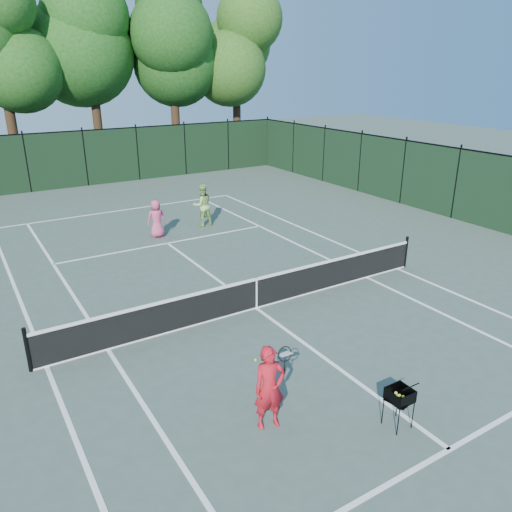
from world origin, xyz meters
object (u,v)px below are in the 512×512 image
player_green (202,205)px  loose_ball_midcourt (255,360)px  player_pink (156,219)px  coach (270,388)px  ball_hopper (400,395)px

player_green → loose_ball_midcourt: (-3.57, -10.01, -0.85)m
player_pink → player_green: 2.23m
coach → loose_ball_midcourt: size_ratio=24.08×
coach → loose_ball_midcourt: 2.30m
coach → ball_hopper: size_ratio=2.05×
player_green → ball_hopper: size_ratio=2.20×
coach → loose_ball_midcourt: (0.91, 1.96, -0.79)m
loose_ball_midcourt → player_pink: bearing=81.8°
coach → player_pink: bearing=89.7°
coach → ball_hopper: (2.00, -1.26, -0.15)m
ball_hopper → player_green: bearing=68.5°
coach → loose_ball_midcourt: coach is taller
ball_hopper → player_pink: bearing=77.8°
coach → player_green: bearing=80.4°
loose_ball_midcourt → player_green: bearing=70.4°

